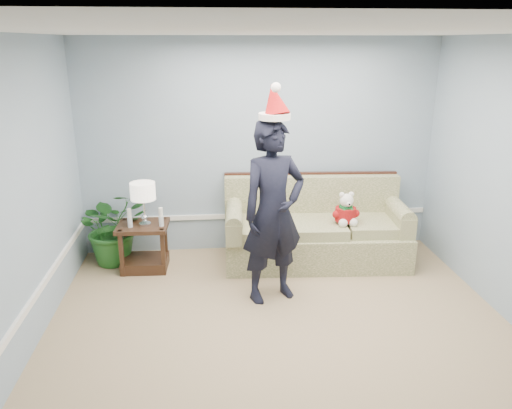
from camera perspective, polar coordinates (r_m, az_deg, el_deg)
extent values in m
cube|color=tan|center=(4.58, 3.74, -17.13)|extent=(4.50, 5.00, 0.02)
cube|color=white|center=(3.74, 4.63, 19.32)|extent=(4.50, 5.00, 0.02)
cube|color=#8CA3B3|center=(6.36, 0.35, 6.52)|extent=(4.50, 0.02, 2.70)
cube|color=white|center=(6.57, 0.36, -1.23)|extent=(4.48, 0.03, 0.06)
cube|color=white|center=(4.56, -25.79, -12.39)|extent=(0.03, 4.98, 0.06)
cube|color=#50622E|center=(6.29, 6.82, -4.62)|extent=(2.27, 1.09, 0.42)
cube|color=#50622E|center=(6.03, 0.64, -2.69)|extent=(0.70, 0.80, 0.13)
cube|color=#50622E|center=(6.14, 7.02, -2.44)|extent=(0.70, 0.80, 0.13)
cube|color=#50622E|center=(6.32, 13.09, -2.19)|extent=(0.70, 0.80, 0.13)
cube|color=#50622E|center=(6.45, 6.32, 0.76)|extent=(2.22, 0.35, 0.59)
cube|color=black|center=(6.43, 6.27, 3.47)|extent=(2.21, 0.21, 0.05)
cube|color=#50622E|center=(6.04, -2.50, -2.05)|extent=(0.25, 0.96, 0.25)
cube|color=#50622E|center=(6.46, 15.74, -1.37)|extent=(0.25, 0.96, 0.25)
cube|color=#3B2115|center=(6.06, -12.82, -2.42)|extent=(0.61, 0.52, 0.05)
cube|color=#3B2115|center=(6.24, -12.51, -6.56)|extent=(0.55, 0.46, 0.13)
cube|color=#3B2115|center=(6.02, -15.11, -5.45)|extent=(0.05, 0.05, 0.57)
cube|color=#3B2115|center=(5.96, -10.58, -5.36)|extent=(0.05, 0.05, 0.57)
cube|color=#3B2115|center=(6.37, -14.59, -4.08)|extent=(0.05, 0.05, 0.57)
cube|color=#3B2115|center=(6.31, -10.31, -3.99)|extent=(0.05, 0.05, 0.57)
cylinder|color=silver|center=(6.02, -12.55, -2.18)|extent=(0.14, 0.14, 0.03)
sphere|color=silver|center=(5.99, -12.60, -1.49)|extent=(0.08, 0.08, 0.08)
cylinder|color=silver|center=(5.95, -12.68, -0.34)|extent=(0.02, 0.02, 0.29)
cylinder|color=white|center=(5.89, -12.81, 1.51)|extent=(0.29, 0.29, 0.20)
cylinder|color=silver|center=(5.98, -14.21, -1.96)|extent=(0.06, 0.06, 0.12)
cylinder|color=white|center=(5.94, -14.29, -0.94)|extent=(0.05, 0.05, 0.10)
cylinder|color=silver|center=(5.93, -10.77, -1.87)|extent=(0.06, 0.06, 0.12)
cylinder|color=white|center=(5.89, -10.84, -0.84)|extent=(0.05, 0.05, 0.10)
imported|color=#205C1F|center=(6.37, -15.98, -2.42)|extent=(1.11, 1.07, 0.94)
imported|color=black|center=(5.11, 2.00, -0.92)|extent=(0.82, 0.68, 1.92)
cylinder|color=white|center=(4.88, 2.13, 10.04)|extent=(0.43, 0.43, 0.06)
cone|color=#B11612|center=(4.89, 2.10, 11.90)|extent=(0.40, 0.42, 0.36)
sphere|color=white|center=(4.77, 2.30, 13.22)|extent=(0.10, 0.10, 0.10)
sphere|color=white|center=(6.06, 10.19, -1.09)|extent=(0.23, 0.23, 0.23)
cylinder|color=#B11612|center=(6.06, 10.19, -1.09)|extent=(0.26, 0.26, 0.16)
cylinder|color=#126328|center=(6.03, 10.24, -0.27)|extent=(0.18, 0.18, 0.03)
sphere|color=white|center=(5.97, 9.84, -2.10)|extent=(0.11, 0.11, 0.11)
sphere|color=white|center=(6.00, 11.00, -2.05)|extent=(0.11, 0.11, 0.11)
sphere|color=white|center=(6.00, 10.31, 0.44)|extent=(0.16, 0.16, 0.16)
sphere|color=black|center=(5.91, 10.55, 0.02)|extent=(0.02, 0.02, 0.02)
sphere|color=white|center=(5.97, 9.79, 1.12)|extent=(0.06, 0.06, 0.06)
sphere|color=white|center=(6.00, 10.85, 1.15)|extent=(0.06, 0.06, 0.06)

